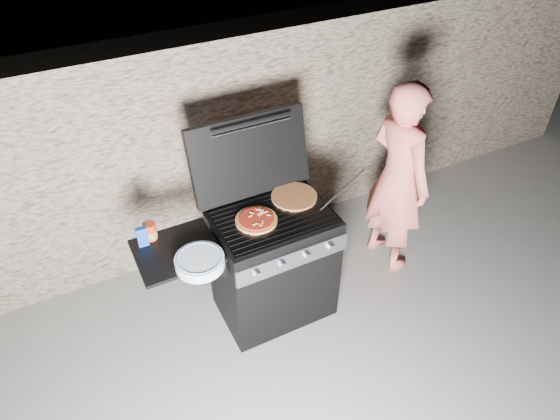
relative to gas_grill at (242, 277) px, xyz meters
name	(u,v)px	position (x,y,z in m)	size (l,w,h in m)	color
ground	(274,306)	(0.25, 0.00, -0.46)	(50.00, 50.00, 0.00)	slate
stone_wall	(216,144)	(0.25, 1.05, 0.44)	(8.00, 0.35, 1.80)	gray
gas_grill	(242,277)	(0.00, 0.00, 0.00)	(1.34, 0.79, 0.91)	black
pizza_topped	(256,219)	(0.13, 0.01, 0.47)	(0.28, 0.28, 0.03)	#AB8437
pizza_plain	(294,196)	(0.47, 0.12, 0.46)	(0.32, 0.32, 0.02)	#BD8143
sauce_jar	(150,231)	(-0.53, 0.17, 0.51)	(0.08, 0.08, 0.12)	#9D2A13
blue_carton	(142,237)	(-0.59, 0.13, 0.52)	(0.06, 0.04, 0.14)	#0D2FA0
plate_stack	(200,262)	(-0.33, -0.20, 0.48)	(0.29, 0.29, 0.07)	silver
person	(398,179)	(1.35, 0.08, 0.35)	(0.59, 0.39, 1.61)	#E96D62
tongs	(343,188)	(0.79, 0.00, 0.51)	(0.01, 0.01, 0.51)	black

